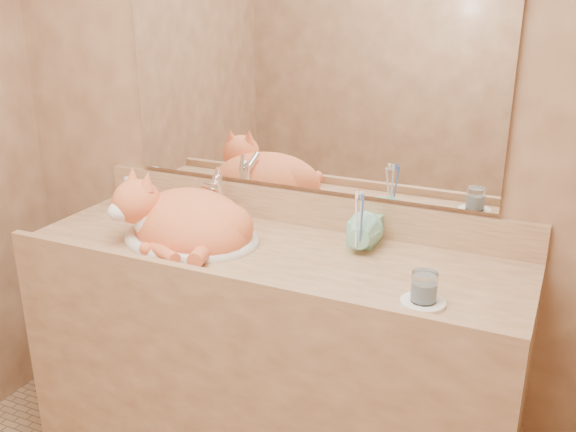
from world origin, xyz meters
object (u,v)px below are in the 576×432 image
at_px(soap_dispenser, 359,221).
at_px(toothbrush_cup, 358,241).
at_px(sink_basin, 191,220).
at_px(vanity_counter, 270,367).
at_px(water_glass, 424,287).
at_px(cat, 183,219).

height_order(soap_dispenser, toothbrush_cup, soap_dispenser).
bearing_deg(toothbrush_cup, sink_basin, -170.24).
distance_m(vanity_counter, water_glass, 0.72).
height_order(sink_basin, cat, cat).
distance_m(sink_basin, cat, 0.02).
distance_m(sink_basin, soap_dispenser, 0.54).
xyz_separation_m(vanity_counter, soap_dispenser, (0.25, 0.14, 0.52)).
distance_m(vanity_counter, cat, 0.58).
bearing_deg(cat, toothbrush_cup, 27.18).
distance_m(vanity_counter, sink_basin, 0.57).
distance_m(cat, water_glass, 0.82).
relative_size(vanity_counter, sink_basin, 3.53).
bearing_deg(water_glass, cat, 172.15).
xyz_separation_m(cat, toothbrush_cup, (0.56, 0.11, -0.02)).
relative_size(cat, soap_dispenser, 2.36).
height_order(cat, soap_dispenser, cat).
bearing_deg(toothbrush_cup, soap_dispenser, 107.81).
height_order(sink_basin, toothbrush_cup, sink_basin).
distance_m(sink_basin, water_glass, 0.81).
distance_m(sink_basin, toothbrush_cup, 0.55).
bearing_deg(cat, vanity_counter, 23.08).
relative_size(soap_dispenser, toothbrush_cup, 1.61).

